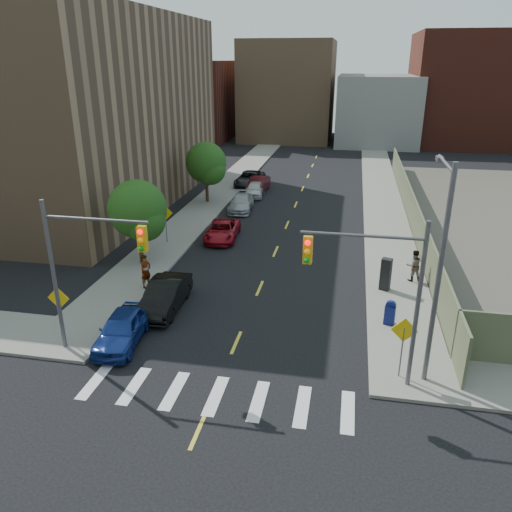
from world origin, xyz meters
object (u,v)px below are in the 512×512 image
at_px(parked_car_red, 222,231).
at_px(mailbox, 390,313).
at_px(pedestrian_west, 146,271).
at_px(parked_car_grey, 250,179).
at_px(parked_car_maroon, 258,184).
at_px(pedestrian_east, 414,265).
at_px(payphone, 386,274).
at_px(parked_car_white, 255,189).
at_px(parked_car_blue, 122,329).
at_px(parked_car_silver, 241,203).
at_px(parked_car_black, 165,296).

xyz_separation_m(parked_car_red, mailbox, (11.24, -10.88, 0.10)).
bearing_deg(mailbox, pedestrian_west, -175.33).
relative_size(parked_car_grey, mailbox, 4.32).
bearing_deg(pedestrian_west, parked_car_maroon, 17.48).
bearing_deg(pedestrian_east, payphone, 29.36).
bearing_deg(parked_car_red, mailbox, -48.15).
distance_m(parked_car_grey, mailbox, 29.98).
bearing_deg(pedestrian_west, payphone, -57.81).
distance_m(parked_car_red, pedestrian_east, 13.92).
distance_m(parked_car_maroon, payphone, 23.84).
bearing_deg(mailbox, pedestrian_east, 86.01).
xyz_separation_m(parked_car_white, parked_car_grey, (-1.30, 3.96, 0.06)).
distance_m(parked_car_blue, payphone, 14.49).
height_order(parked_car_red, parked_car_white, parked_car_white).
distance_m(parked_car_red, parked_car_white, 12.40).
bearing_deg(parked_car_maroon, parked_car_white, -87.27).
bearing_deg(pedestrian_west, mailbox, -74.95).
bearing_deg(parked_car_grey, payphone, -60.42).
bearing_deg(pedestrian_east, parked_car_silver, -58.01).
bearing_deg(pedestrian_east, parked_car_red, -36.10).
relative_size(parked_car_silver, parked_car_maroon, 1.03).
xyz_separation_m(parked_car_red, parked_car_grey, (-1.30, 16.36, 0.09)).
relative_size(parked_car_red, parked_car_grey, 0.87).
height_order(parked_car_white, mailbox, mailbox).
bearing_deg(parked_car_silver, pedestrian_east, -48.67).
xyz_separation_m(parked_car_silver, parked_car_grey, (-1.05, 8.85, 0.07)).
xyz_separation_m(parked_car_grey, pedestrian_west, (-0.80, -25.46, 0.38)).
height_order(parked_car_silver, parked_car_white, parked_car_white).
distance_m(parked_car_silver, parked_car_maroon, 6.68).
relative_size(parked_car_blue, parked_car_maroon, 0.97).
height_order(mailbox, pedestrian_west, pedestrian_west).
distance_m(parked_car_white, pedestrian_east, 21.89).
relative_size(parked_car_maroon, pedestrian_west, 2.30).
xyz_separation_m(parked_car_blue, parked_car_silver, (0.69, 22.26, -0.07)).
bearing_deg(parked_car_red, parked_car_black, -95.10).
bearing_deg(parked_car_white, payphone, -63.34).
height_order(parked_car_black, parked_car_red, parked_car_black).
bearing_deg(mailbox, parked_car_maroon, 126.41).
height_order(parked_car_black, payphone, payphone).
relative_size(parked_car_silver, pedestrian_east, 2.45).
bearing_deg(parked_car_maroon, parked_car_grey, 123.61).
distance_m(payphone, pedestrian_west, 13.49).
height_order(parked_car_white, payphone, payphone).
bearing_deg(payphone, parked_car_black, -140.91).
bearing_deg(parked_car_black, parked_car_maroon, 87.80).
distance_m(parked_car_black, payphone, 12.20).
distance_m(parked_car_black, parked_car_white, 23.59).
height_order(parked_car_white, pedestrian_east, pedestrian_east).
xyz_separation_m(parked_car_white, payphone, (11.21, -19.26, 0.39)).
bearing_deg(parked_car_grey, parked_car_black, -86.44).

